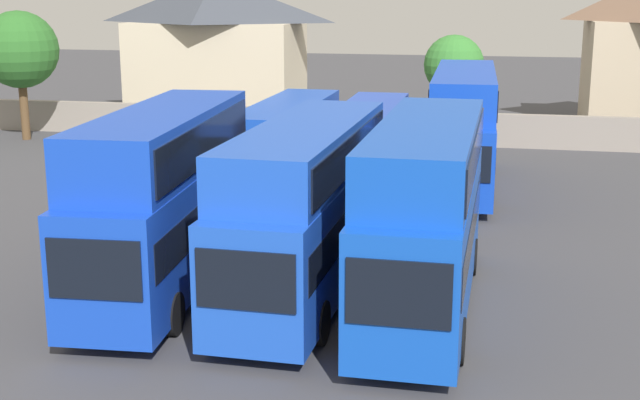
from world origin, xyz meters
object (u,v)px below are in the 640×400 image
bus_2 (306,200)px  tree_left_of_lot (454,66)px  house_terrace_left (217,47)px  bus_1 (165,191)px  bus_5 (366,140)px  bus_3 (425,206)px  bus_6 (463,123)px  tree_right_of_lot (20,50)px  bus_4 (288,136)px

bus_2 → tree_left_of_lot: (2.45, 27.13, 1.36)m
house_terrace_left → bus_2: bearing=-67.7°
bus_1 → bus_5: (3.40, 14.94, -0.98)m
bus_5 → bus_3: bearing=14.3°
bus_2 → house_terrace_left: 34.48m
bus_3 → house_terrace_left: size_ratio=0.97×
bus_6 → tree_left_of_lot: (-1.18, 12.76, 1.26)m
bus_3 → tree_right_of_lot: size_ratio=1.50×
bus_2 → tree_right_of_lot: size_ratio=1.52×
bus_4 → tree_left_of_lot: 14.58m
tree_right_of_lot → bus_4: bearing=-23.5°
tree_right_of_lot → bus_5: bearing=-19.2°
bus_6 → bus_3: bearing=-3.0°
house_terrace_left → tree_left_of_lot: 16.20m
bus_5 → tree_right_of_lot: bearing=-109.4°
house_terrace_left → tree_right_of_lot: house_terrace_left is taller
bus_6 → tree_right_of_lot: bearing=-108.2°
bus_5 → bus_6: size_ratio=0.99×
bus_4 → tree_right_of_lot: tree_right_of_lot is taller
bus_1 → bus_4: 14.72m
bus_6 → tree_right_of_lot: (-24.69, 7.26, 2.18)m
bus_1 → bus_2: bearing=92.9°
bus_4 → tree_right_of_lot: size_ratio=1.45×
bus_1 → bus_6: size_ratio=0.90×
tree_right_of_lot → bus_3: bearing=-42.2°
bus_5 → bus_2: bearing=2.0°
bus_3 → house_terrace_left: 36.31m
bus_1 → bus_6: 16.67m
bus_1 → bus_4: bearing=176.4°
bus_2 → bus_4: (-4.00, 14.23, -0.72)m
bus_5 → house_terrace_left: 21.57m
bus_1 → house_terrace_left: house_terrace_left is taller
bus_2 → bus_4: 14.80m
bus_6 → tree_right_of_lot: size_ratio=1.61×
bus_2 → bus_5: (-0.56, 14.48, -0.80)m
tree_left_of_lot → tree_right_of_lot: (-23.50, -5.50, 0.92)m
bus_1 → bus_5: bus_1 is taller
house_terrace_left → bus_4: bearing=-62.9°
bus_4 → bus_5: 3.46m
bus_2 → tree_left_of_lot: tree_left_of_lot is taller
bus_2 → bus_5: 14.51m
bus_1 → tree_left_of_lot: size_ratio=1.78×
bus_3 → tree_left_of_lot: (-0.87, 27.64, 1.24)m
bus_2 → bus_4: bus_2 is taller
bus_5 → bus_6: bearing=88.5°
bus_2 → bus_3: size_ratio=1.01×
bus_3 → bus_6: bus_3 is taller
bus_5 → house_terrace_left: size_ratio=1.02×
bus_4 → house_terrace_left: bearing=-152.3°
bus_3 → bus_5: size_ratio=0.94×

